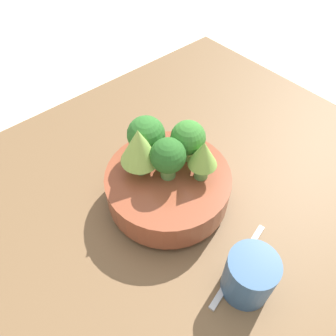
{
  "coord_description": "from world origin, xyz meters",
  "views": [
    {
      "loc": [
        -0.22,
        -0.27,
        0.57
      ],
      "look_at": [
        0.03,
        0.01,
        0.13
      ],
      "focal_mm": 35.0,
      "sensor_mm": 36.0,
      "label": 1
    }
  ],
  "objects": [
    {
      "name": "cup",
      "position": [
        0.01,
        -0.21,
        0.08
      ],
      "size": [
        0.08,
        0.08,
        0.09
      ],
      "color": "#33567F",
      "rests_on": "table"
    },
    {
      "name": "romanesco_piece_near",
      "position": [
        0.07,
        -0.03,
        0.16
      ],
      "size": [
        0.05,
        0.05,
        0.08
      ],
      "color": "#609347",
      "rests_on": "bowl"
    },
    {
      "name": "broccoli_floret_center",
      "position": [
        0.03,
        0.01,
        0.16
      ],
      "size": [
        0.06,
        0.06,
        0.08
      ],
      "color": "#609347",
      "rests_on": "bowl"
    },
    {
      "name": "broccoli_floret_right",
      "position": [
        0.08,
        0.02,
        0.16
      ],
      "size": [
        0.06,
        0.06,
        0.09
      ],
      "color": "#6BA34C",
      "rests_on": "bowl"
    },
    {
      "name": "romanesco_piece_far",
      "position": [
        -0.0,
        0.05,
        0.17
      ],
      "size": [
        0.07,
        0.07,
        0.1
      ],
      "color": "#7AB256",
      "rests_on": "bowl"
    },
    {
      "name": "fork",
      "position": [
        0.03,
        -0.17,
        0.04
      ],
      "size": [
        0.18,
        0.05,
        0.01
      ],
      "color": "silver",
      "rests_on": "table"
    },
    {
      "name": "broccoli_floret_back",
      "position": [
        0.03,
        0.07,
        0.16
      ],
      "size": [
        0.07,
        0.07,
        0.09
      ],
      "color": "#6BA34C",
      "rests_on": "bowl"
    },
    {
      "name": "table",
      "position": [
        0.0,
        0.0,
        0.02
      ],
      "size": [
        1.1,
        0.83,
        0.03
      ],
      "color": "brown",
      "rests_on": "ground_plane"
    },
    {
      "name": "bowl",
      "position": [
        0.03,
        0.01,
        0.08
      ],
      "size": [
        0.23,
        0.23,
        0.08
      ],
      "color": "brown",
      "rests_on": "table"
    },
    {
      "name": "ground_plane",
      "position": [
        0.0,
        0.0,
        0.0
      ],
      "size": [
        6.0,
        6.0,
        0.0
      ],
      "primitive_type": "plane",
      "color": "beige"
    }
  ]
}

